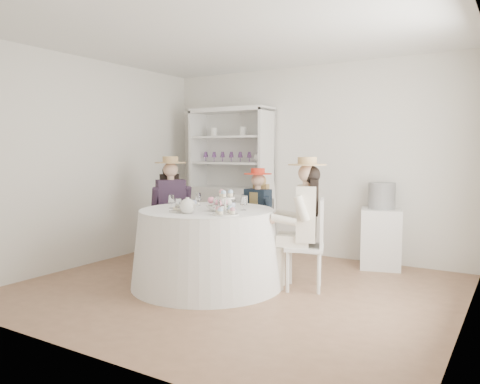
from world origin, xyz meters
The scene contains 23 objects.
ground centered at (0.00, 0.00, 0.00)m, with size 4.50×4.50×0.00m, color brown.
ceiling centered at (0.00, 0.00, 2.70)m, with size 4.50×4.50×0.00m, color white.
wall_back centered at (0.00, 2.00, 1.35)m, with size 4.50×4.50×0.00m, color white.
wall_front centered at (0.00, -2.00, 1.35)m, with size 4.50×4.50×0.00m, color white.
wall_left centered at (-2.25, 0.00, 1.35)m, with size 4.50×4.50×0.00m, color white.
wall_right centered at (2.25, 0.00, 1.35)m, with size 4.50×4.50×0.00m, color white.
tea_table centered at (-0.34, -0.05, 0.42)m, with size 1.69×1.69×0.85m.
hutch centered at (-1.15, 1.75, 0.76)m, with size 1.32×0.62×2.14m.
side_table centered at (1.11, 1.75, 0.38)m, with size 0.49×0.49×0.76m, color silver.
hatbox centered at (1.11, 1.75, 0.93)m, with size 0.34×0.34×0.34m, color black.
guest_left centered at (-1.27, 0.47, 0.80)m, with size 0.61×0.59×1.43m.
guest_mid centered at (-0.31, 1.02, 0.72)m, with size 0.47×0.49×1.28m.
guest_right centered at (0.65, 0.37, 0.81)m, with size 0.59×0.54×1.43m.
spare_chair centered at (-0.44, 0.86, 0.51)m, with size 0.46×0.46×0.94m.
teacup_a centered at (-0.61, 0.06, 0.89)m, with size 0.09×0.09×0.07m, color white.
teacup_b centered at (-0.34, 0.24, 0.89)m, with size 0.07×0.07×0.07m, color white.
teacup_c centered at (-0.06, 0.02, 0.89)m, with size 0.09×0.09×0.07m, color white.
flower_bowl centered at (-0.15, -0.13, 0.88)m, with size 0.22×0.22×0.06m, color white.
flower_arrangement centered at (-0.13, -0.09, 0.95)m, with size 0.20×0.19×0.07m.
table_teapot centered at (-0.30, -0.44, 0.93)m, with size 0.23×0.17×0.17m.
sandwich_plate centered at (-0.46, -0.35, 0.87)m, with size 0.26×0.26×0.06m.
cupcake_stand centered at (0.09, -0.34, 0.94)m, with size 0.26×0.26×0.25m.
stemware_set centered at (-0.34, -0.05, 0.93)m, with size 0.86×0.89×0.15m.
Camera 1 is at (2.65, -4.24, 1.50)m, focal length 35.00 mm.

